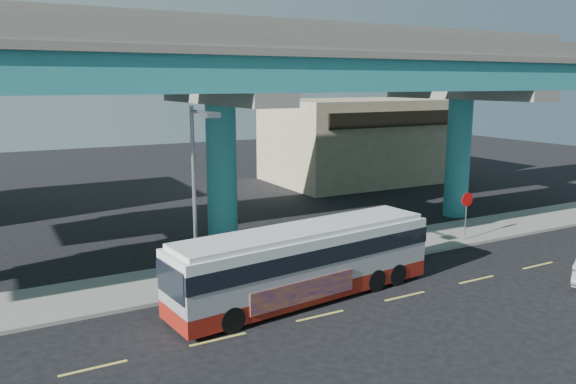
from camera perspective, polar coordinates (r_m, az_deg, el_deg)
ground at (r=21.32m, az=2.86°, el=-12.17°), size 120.00×120.00×0.00m
sidewalk at (r=25.82m, az=-3.60°, el=-7.78°), size 70.00×4.00×0.15m
lane_markings at (r=21.09m, az=3.29°, el=-12.44°), size 58.00×0.12×0.01m
viaduct at (r=27.76m, az=-7.07°, el=12.49°), size 52.00×12.40×11.70m
building_beige at (r=48.96m, az=6.80°, el=5.24°), size 14.00×10.23×7.00m
transit_bus at (r=22.15m, az=1.76°, el=-6.88°), size 11.46×3.69×2.89m
street_lamp at (r=21.61m, az=-9.10°, el=1.79°), size 0.50×2.43×7.39m
stop_sign at (r=31.12m, az=17.71°, el=-1.33°), size 0.78×0.09×2.58m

